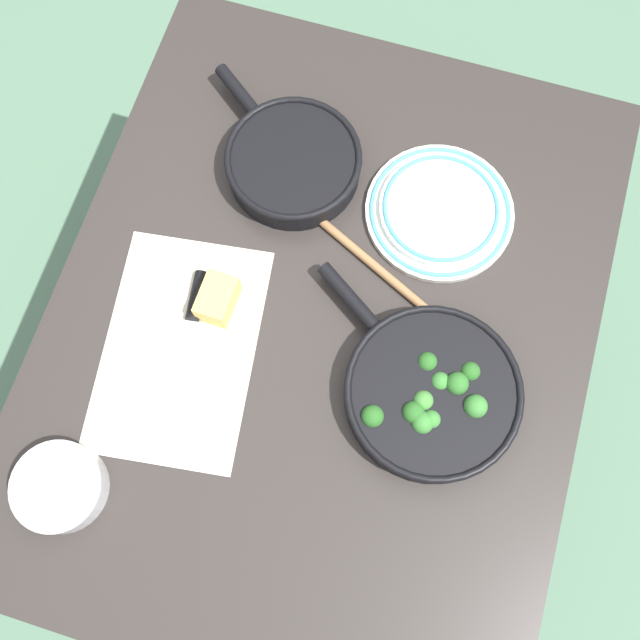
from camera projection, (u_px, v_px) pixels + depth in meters
name	position (u px, v px, depth m)	size (l,w,h in m)	color
ground_plane	(320.00, 401.00, 1.90)	(14.00, 14.00, 0.00)	#51755B
dining_table_red	(320.00, 336.00, 1.27)	(1.14, 0.90, 0.74)	#2D2826
skillet_broccoli	(431.00, 392.00, 1.13)	(0.31, 0.38, 0.06)	black
skillet_eggs	(293.00, 162.00, 1.25)	(0.27, 0.31, 0.06)	black
wooden_spoon	(331.00, 229.00, 1.23)	(0.20, 0.37, 0.02)	#996B42
parchment_sheet	(180.00, 348.00, 1.18)	(0.41, 0.30, 0.00)	beige
grater_knife	(191.00, 328.00, 1.18)	(0.28, 0.06, 0.02)	silver
cheese_block	(218.00, 299.00, 1.18)	(0.08, 0.06, 0.06)	#E0C15B
dinner_plate_stack	(440.00, 210.00, 1.24)	(0.26, 0.26, 0.03)	silver
prep_bowl_steel	(60.00, 487.00, 1.09)	(0.14, 0.14, 0.05)	#B7B7BC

